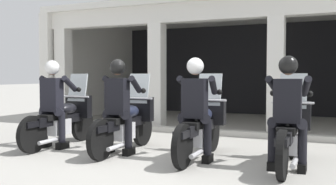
{
  "coord_description": "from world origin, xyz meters",
  "views": [
    {
      "loc": [
        2.63,
        -5.5,
        1.32
      ],
      "look_at": [
        0.0,
        0.51,
        1.02
      ],
      "focal_mm": 41.05,
      "sensor_mm": 36.0,
      "label": 1
    }
  ],
  "objects_px": {
    "police_officer_center_right": "(195,100)",
    "motorcycle_center_right": "(201,126)",
    "police_officer_far_right": "(288,103)",
    "motorcycle_far_right": "(290,132)",
    "police_officer_center_left": "(118,98)",
    "motorcycle_far_left": "(64,119)",
    "police_officer_far_left": "(53,96)",
    "motorcycle_center_left": "(127,122)"
  },
  "relations": [
    {
      "from": "motorcycle_far_right",
      "to": "police_officer_far_right",
      "type": "height_order",
      "value": "police_officer_far_right"
    },
    {
      "from": "police_officer_center_left",
      "to": "motorcycle_far_right",
      "type": "relative_size",
      "value": 0.78
    },
    {
      "from": "police_officer_far_right",
      "to": "police_officer_far_left",
      "type": "bearing_deg",
      "value": -166.87
    },
    {
      "from": "motorcycle_far_left",
      "to": "police_officer_far_left",
      "type": "height_order",
      "value": "police_officer_far_left"
    },
    {
      "from": "police_officer_center_right",
      "to": "police_officer_far_right",
      "type": "height_order",
      "value": "same"
    },
    {
      "from": "police_officer_far_left",
      "to": "police_officer_far_right",
      "type": "relative_size",
      "value": 1.0
    },
    {
      "from": "police_officer_far_right",
      "to": "motorcycle_far_left",
      "type": "bearing_deg",
      "value": -170.85
    },
    {
      "from": "motorcycle_center_right",
      "to": "police_officer_far_right",
      "type": "relative_size",
      "value": 1.29
    },
    {
      "from": "police_officer_far_left",
      "to": "police_officer_center_left",
      "type": "distance_m",
      "value": 1.36
    },
    {
      "from": "motorcycle_far_left",
      "to": "police_officer_center_right",
      "type": "xyz_separation_m",
      "value": [
        2.71,
        -0.27,
        0.44
      ]
    },
    {
      "from": "police_officer_far_left",
      "to": "police_officer_center_left",
      "type": "relative_size",
      "value": 1.0
    },
    {
      "from": "police_officer_far_left",
      "to": "police_officer_center_right",
      "type": "distance_m",
      "value": 2.71
    },
    {
      "from": "police_officer_far_right",
      "to": "motorcycle_center_left",
      "type": "bearing_deg",
      "value": -173.13
    },
    {
      "from": "motorcycle_center_right",
      "to": "motorcycle_center_left",
      "type": "bearing_deg",
      "value": -172.96
    },
    {
      "from": "motorcycle_far_left",
      "to": "motorcycle_center_right",
      "type": "height_order",
      "value": "same"
    },
    {
      "from": "police_officer_center_left",
      "to": "police_officer_center_right",
      "type": "height_order",
      "value": "same"
    },
    {
      "from": "police_officer_center_left",
      "to": "police_officer_far_right",
      "type": "distance_m",
      "value": 2.71
    },
    {
      "from": "police_officer_center_left",
      "to": "police_officer_far_right",
      "type": "xyz_separation_m",
      "value": [
        2.71,
        -0.03,
        0.0
      ]
    },
    {
      "from": "police_officer_far_left",
      "to": "motorcycle_far_right",
      "type": "height_order",
      "value": "police_officer_far_left"
    },
    {
      "from": "police_officer_center_left",
      "to": "motorcycle_far_right",
      "type": "height_order",
      "value": "police_officer_center_left"
    },
    {
      "from": "motorcycle_far_left",
      "to": "motorcycle_center_right",
      "type": "relative_size",
      "value": 1.0
    },
    {
      "from": "motorcycle_far_left",
      "to": "police_officer_far_right",
      "type": "distance_m",
      "value": 4.1
    },
    {
      "from": "motorcycle_far_left",
      "to": "police_officer_center_right",
      "type": "distance_m",
      "value": 2.76
    },
    {
      "from": "motorcycle_far_right",
      "to": "police_officer_center_right",
      "type": "bearing_deg",
      "value": -156.25
    },
    {
      "from": "police_officer_far_left",
      "to": "police_officer_far_right",
      "type": "height_order",
      "value": "same"
    },
    {
      "from": "motorcycle_center_left",
      "to": "motorcycle_center_right",
      "type": "distance_m",
      "value": 1.36
    },
    {
      "from": "police_officer_center_right",
      "to": "motorcycle_center_right",
      "type": "bearing_deg",
      "value": 96.51
    },
    {
      "from": "motorcycle_center_left",
      "to": "police_officer_far_right",
      "type": "distance_m",
      "value": 2.76
    },
    {
      "from": "police_officer_center_left",
      "to": "police_officer_center_right",
      "type": "xyz_separation_m",
      "value": [
        1.36,
        0.01,
        0.0
      ]
    },
    {
      "from": "police_officer_far_right",
      "to": "police_officer_center_left",
      "type": "bearing_deg",
      "value": -167.16
    },
    {
      "from": "motorcycle_far_right",
      "to": "police_officer_far_right",
      "type": "distance_m",
      "value": 0.52
    },
    {
      "from": "motorcycle_far_right",
      "to": "police_officer_far_right",
      "type": "bearing_deg",
      "value": -76.75
    },
    {
      "from": "motorcycle_far_left",
      "to": "motorcycle_center_left",
      "type": "bearing_deg",
      "value": 6.34
    },
    {
      "from": "police_officer_center_left",
      "to": "motorcycle_far_right",
      "type": "distance_m",
      "value": 2.76
    },
    {
      "from": "police_officer_far_left",
      "to": "motorcycle_center_right",
      "type": "relative_size",
      "value": 0.78
    },
    {
      "from": "police_officer_far_left",
      "to": "motorcycle_far_left",
      "type": "bearing_deg",
      "value": 95.86
    },
    {
      "from": "motorcycle_center_right",
      "to": "motorcycle_far_right",
      "type": "height_order",
      "value": "same"
    },
    {
      "from": "police_officer_far_right",
      "to": "motorcycle_far_right",
      "type": "bearing_deg",
      "value": 103.25
    },
    {
      "from": "police_officer_far_left",
      "to": "police_officer_center_left",
      "type": "xyz_separation_m",
      "value": [
        1.36,
        0.01,
        0.0
      ]
    },
    {
      "from": "police_officer_center_right",
      "to": "police_officer_far_right",
      "type": "distance_m",
      "value": 1.36
    },
    {
      "from": "police_officer_center_left",
      "to": "motorcycle_far_left",
      "type": "bearing_deg",
      "value": 173.91
    },
    {
      "from": "motorcycle_far_left",
      "to": "police_officer_far_right",
      "type": "relative_size",
      "value": 1.29
    }
  ]
}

